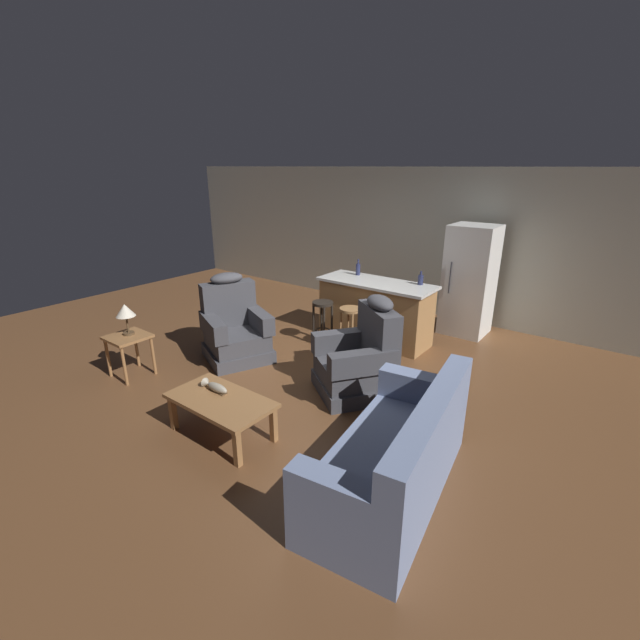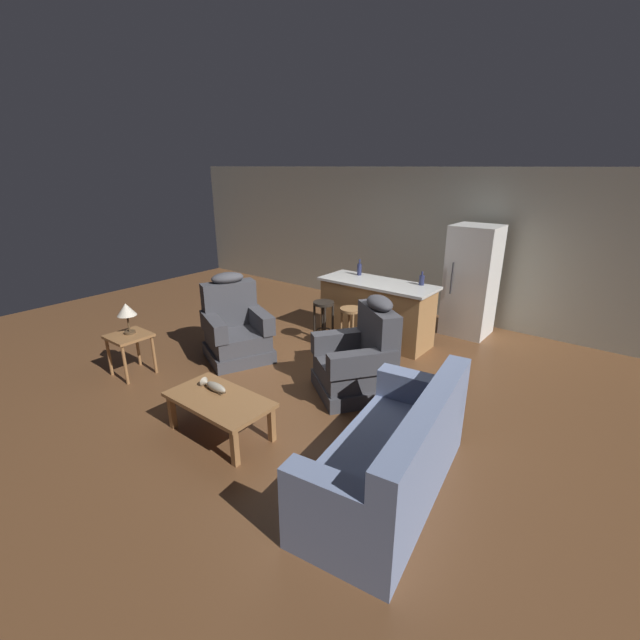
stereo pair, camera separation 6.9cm
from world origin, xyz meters
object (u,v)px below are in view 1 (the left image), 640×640
end_table (128,343)px  kitchen_island (375,311)px  fish_figurine (215,387)px  refrigerator (469,281)px  bar_stool_middle (350,322)px  coffee_table (221,404)px  bar_stool_left (323,315)px  bottle_tall_green (421,280)px  bottle_short_amber (358,269)px  recliner_near_island (360,360)px  couch (397,457)px  bar_stool_right (380,329)px  recliner_near_lamp (235,329)px  table_lamp (125,312)px

end_table → kitchen_island: (1.90, 3.01, 0.02)m
fish_figurine → refrigerator: (1.10, 4.29, 0.42)m
fish_figurine → bar_stool_middle: bearing=89.3°
coffee_table → bar_stool_left: 2.62m
bottle_tall_green → bottle_short_amber: 1.06m
fish_figurine → bar_stool_left: bar_stool_left is taller
end_table → refrigerator: 5.14m
bar_stool_middle → recliner_near_island: bearing=-50.5°
recliner_near_island → fish_figurine: bearing=8.8°
couch → bar_stool_right: couch is taller
coffee_table → kitchen_island: bearing=91.6°
bar_stool_left → bottle_tall_green: size_ratio=3.33×
kitchen_island → recliner_near_lamp: bearing=-125.2°
couch → recliner_near_lamp: bearing=-26.4°
couch → bar_stool_middle: 2.92m
fish_figurine → couch: (1.96, 0.27, -0.12)m
bar_stool_right → refrigerator: (0.56, 1.83, 0.41)m
coffee_table → bottle_short_amber: bottle_short_amber is taller
end_table → kitchen_island: 3.56m
bar_stool_right → bottle_tall_green: (0.15, 0.87, 0.56)m
end_table → bottle_tall_green: bearing=52.4°
recliner_near_lamp → bar_stool_middle: (1.21, 1.15, 0.05)m
coffee_table → recliner_near_lamp: (-1.34, 1.39, 0.06)m
couch → bottle_short_amber: bottle_short_amber is taller
fish_figurine → kitchen_island: (0.08, 3.09, 0.02)m
fish_figurine → recliner_near_lamp: 1.77m
table_lamp → recliner_near_lamp: bearing=60.7°
couch → refrigerator: bearing=-85.9°
bar_stool_left → bar_stool_middle: 0.50m
end_table → recliner_near_island: bearing=29.1°
bar_stool_right → refrigerator: refrigerator is taller
recliner_near_lamp → bar_stool_left: size_ratio=1.76×
bar_stool_left → bottle_short_amber: size_ratio=2.63×
bottle_short_amber → recliner_near_island: bearing=-56.1°
recliner_near_island → bottle_short_amber: (-1.17, 1.74, 0.63)m
table_lamp → refrigerator: size_ratio=0.23×
bar_stool_left → bottle_short_amber: bottle_short_amber is taller
bar_stool_right → bar_stool_middle: bearing=180.0°
recliner_near_island → bar_stool_middle: bearing=-104.5°
refrigerator → bottle_tall_green: refrigerator is taller
bar_stool_middle → recliner_near_lamp: bearing=-136.4°
couch → bottle_tall_green: bottle_tall_green is taller
fish_figurine → recliner_near_lamp: recliner_near_lamp is taller
fish_figurine → table_lamp: size_ratio=0.83×
fish_figurine → recliner_near_lamp: (-1.17, 1.32, -0.04)m
end_table → bottle_short_amber: bottle_short_amber is taller
table_lamp → bar_stool_left: bearing=59.6°
coffee_table → refrigerator: bearing=78.0°
coffee_table → bar_stool_left: bearing=104.1°
bar_stool_left → bottle_tall_green: bearing=37.2°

